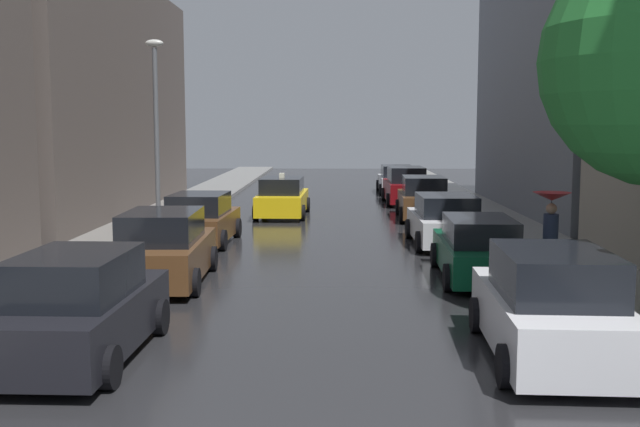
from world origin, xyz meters
TOP-DOWN VIEW (x-y plane):
  - ground_plane at (0.00, 24.00)m, footprint 28.00×72.00m
  - sidewalk_left at (-6.50, 24.00)m, footprint 3.00×72.00m
  - sidewalk_right at (6.50, 24.00)m, footprint 3.00×72.00m
  - building_left_mid at (-11.00, 26.08)m, footprint 6.00×20.15m
  - building_right_mid at (11.00, 26.21)m, footprint 6.00×16.46m
  - parked_car_left_nearest at (-3.73, 5.48)m, footprint 2.11×4.36m
  - parked_car_left_second at (-3.70, 11.34)m, footprint 2.20×4.56m
  - parked_car_left_third at (-3.90, 17.41)m, footprint 2.21×4.24m
  - parked_car_right_nearest at (3.81, 5.61)m, footprint 2.27×4.52m
  - parked_car_right_second at (3.87, 11.98)m, footprint 2.11×4.64m
  - parked_car_right_third at (3.84, 17.25)m, footprint 2.17×4.36m
  - parked_car_right_fourth at (3.96, 24.03)m, footprint 2.18×4.40m
  - parked_car_right_fifth at (3.81, 29.90)m, footprint 2.09×4.64m
  - parked_car_right_sixth at (3.85, 35.56)m, footprint 2.11×4.55m
  - taxi_midroad at (-1.78, 24.78)m, footprint 2.18×4.72m
  - pedestrian_foreground at (5.56, 11.76)m, footprint 0.91×0.91m
  - lamp_post_left at (-5.55, 18.74)m, footprint 0.60×0.28m

SIDE VIEW (x-z plane):
  - ground_plane at x=0.00m, z-range -0.04..0.00m
  - sidewalk_left at x=-6.50m, z-range 0.00..0.15m
  - sidewalk_right at x=6.50m, z-range 0.00..0.15m
  - parked_car_right_second at x=3.87m, z-range -0.04..1.50m
  - parked_car_right_sixth at x=3.85m, z-range -0.04..1.52m
  - parked_car_right_third at x=3.84m, z-range -0.05..1.56m
  - parked_car_left_third at x=-3.90m, z-range -0.05..1.57m
  - taxi_midroad at x=-1.78m, z-range -0.14..1.67m
  - parked_car_right_fourth at x=3.96m, z-range -0.06..1.67m
  - parked_car_left_second at x=-3.70m, z-range -0.06..1.69m
  - parked_car_left_nearest at x=-3.73m, z-range -0.06..1.70m
  - parked_car_right_fifth at x=3.81m, z-range -0.06..1.73m
  - parked_car_right_nearest at x=3.81m, z-range -0.07..1.74m
  - pedestrian_foreground at x=5.56m, z-range 0.55..2.56m
  - lamp_post_left at x=-5.55m, z-range 0.67..7.07m
  - building_left_mid at x=-11.00m, z-range 0.00..10.05m
  - building_right_mid at x=11.00m, z-range 0.00..15.27m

